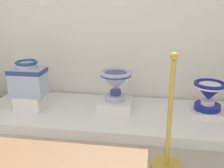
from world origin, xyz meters
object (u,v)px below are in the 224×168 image
object	(u,v)px
plinth_block_leftmost	(116,104)
antique_toilet_leftmost	(116,81)
antique_toilet_pale_glazed	(209,93)
plinth_block_pale_glazed	(207,112)
stanchion_post_near_right	(168,137)
plinth_block_broad_patterned	(30,101)
antique_toilet_broad_patterned	(28,78)

from	to	relation	value
plinth_block_leftmost	antique_toilet_leftmost	size ratio (longest dim) A/B	1.01
antique_toilet_pale_glazed	antique_toilet_leftmost	bearing A→B (deg)	-179.94
antique_toilet_leftmost	plinth_block_pale_glazed	xyz separation A→B (m)	(1.04, 0.00, -0.31)
plinth_block_leftmost	stanchion_post_near_right	distance (m)	1.08
plinth_block_broad_patterned	stanchion_post_near_right	xyz separation A→B (m)	(1.57, -0.78, 0.09)
antique_toilet_broad_patterned	plinth_block_pale_glazed	distance (m)	2.07
antique_toilet_leftmost	stanchion_post_near_right	world-z (taller)	stanchion_post_near_right
plinth_block_leftmost	antique_toilet_pale_glazed	distance (m)	1.06
plinth_block_broad_patterned	antique_toilet_broad_patterned	bearing A→B (deg)	104.04
plinth_block_pale_glazed	antique_toilet_pale_glazed	world-z (taller)	antique_toilet_pale_glazed
antique_toilet_leftmost	antique_toilet_pale_glazed	world-z (taller)	antique_toilet_leftmost
antique_toilet_broad_patterned	plinth_block_pale_glazed	bearing A→B (deg)	3.64
plinth_block_broad_patterned	antique_toilet_broad_patterned	xyz separation A→B (m)	(-0.00, 0.00, 0.29)
antique_toilet_leftmost	antique_toilet_pale_glazed	distance (m)	1.04
stanchion_post_near_right	antique_toilet_pale_glazed	bearing A→B (deg)	62.75
antique_toilet_leftmost	antique_toilet_broad_patterned	bearing A→B (deg)	-172.69
plinth_block_leftmost	plinth_block_pale_glazed	bearing A→B (deg)	0.06
antique_toilet_broad_patterned	plinth_block_leftmost	world-z (taller)	antique_toilet_broad_patterned
plinth_block_broad_patterned	antique_toilet_pale_glazed	world-z (taller)	antique_toilet_pale_glazed
antique_toilet_broad_patterned	antique_toilet_pale_glazed	distance (m)	2.05
plinth_block_broad_patterned	antique_toilet_leftmost	size ratio (longest dim) A/B	0.83
antique_toilet_pale_glazed	stanchion_post_near_right	size ratio (longest dim) A/B	0.35
plinth_block_broad_patterned	stanchion_post_near_right	bearing A→B (deg)	-26.35
antique_toilet_leftmost	plinth_block_pale_glazed	bearing A→B (deg)	0.06
plinth_block_pale_glazed	antique_toilet_pale_glazed	size ratio (longest dim) A/B	1.07
stanchion_post_near_right	antique_toilet_broad_patterned	bearing A→B (deg)	153.65
plinth_block_broad_patterned	stanchion_post_near_right	size ratio (longest dim) A/B	0.32
stanchion_post_near_right	antique_toilet_leftmost	bearing A→B (deg)	122.03
antique_toilet_broad_patterned	antique_toilet_leftmost	xyz separation A→B (m)	(1.01, 0.13, -0.03)
plinth_block_broad_patterned	plinth_block_leftmost	xyz separation A→B (m)	(1.01, 0.13, -0.03)
plinth_block_broad_patterned	plinth_block_leftmost	world-z (taller)	plinth_block_broad_patterned
plinth_block_pale_glazed	plinth_block_broad_patterned	bearing A→B (deg)	-176.36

